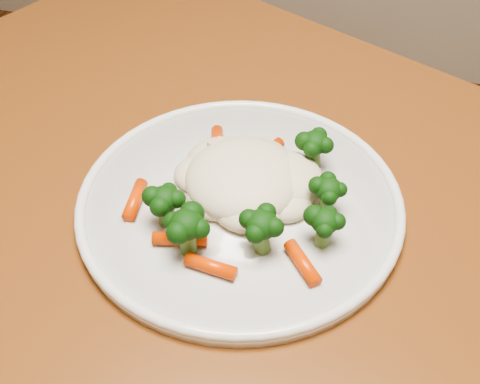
% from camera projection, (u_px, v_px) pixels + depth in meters
% --- Properties ---
extents(dining_table, '(1.38, 1.18, 0.75)m').
position_uv_depth(dining_table, '(282.00, 367.00, 0.56)').
color(dining_table, brown).
rests_on(dining_table, ground).
extents(plate, '(0.30, 0.30, 0.01)m').
position_uv_depth(plate, '(240.00, 203.00, 0.56)').
color(plate, silver).
rests_on(plate, dining_table).
extents(meal, '(0.20, 0.18, 0.05)m').
position_uv_depth(meal, '(248.00, 183.00, 0.54)').
color(meal, beige).
rests_on(meal, plate).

